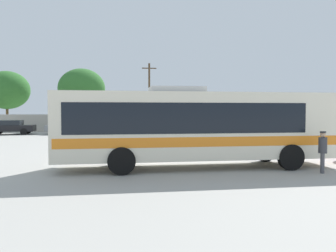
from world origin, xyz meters
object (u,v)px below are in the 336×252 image
(parked_car_third_white, at_px, (128,126))
(parked_car_second_grey, at_px, (67,127))
(parked_car_leftmost_black, at_px, (11,127))
(parked_car_rightmost_dark_blue, at_px, (180,125))
(attendant_by_bus_door, at_px, (323,149))
(utility_pole_near, at_px, (149,95))
(roadside_tree_left, at_px, (7,90))
(roadside_tree_midleft, at_px, (82,88))
(coach_bus_cream_orange, at_px, (194,125))

(parked_car_third_white, bearing_deg, parked_car_second_grey, 179.17)
(parked_car_leftmost_black, height_order, parked_car_rightmost_dark_blue, parked_car_rightmost_dark_blue)
(attendant_by_bus_door, relative_size, utility_pole_near, 0.19)
(parked_car_second_grey, distance_m, parked_car_rightmost_dark_blue, 11.81)
(attendant_by_bus_door, xyz_separation_m, roadside_tree_left, (-21.96, 33.94, 4.07))
(parked_car_third_white, bearing_deg, parked_car_leftmost_black, 178.28)
(roadside_tree_midleft, bearing_deg, parked_car_second_grey, -95.45)
(coach_bus_cream_orange, distance_m, parked_car_leftmost_black, 26.93)
(attendant_by_bus_door, relative_size, parked_car_rightmost_dark_blue, 0.38)
(attendant_by_bus_door, relative_size, parked_car_third_white, 0.35)
(parked_car_rightmost_dark_blue, bearing_deg, utility_pole_near, 115.38)
(parked_car_rightmost_dark_blue, bearing_deg, roadside_tree_left, 156.72)
(coach_bus_cream_orange, height_order, attendant_by_bus_door, coach_bus_cream_orange)
(parked_car_rightmost_dark_blue, xyz_separation_m, roadside_tree_midleft, (-11.11, 6.53, 4.32))
(parked_car_leftmost_black, xyz_separation_m, utility_pole_near, (14.53, 6.38, 3.54))
(roadside_tree_left, bearing_deg, attendant_by_bus_door, -57.10)
(coach_bus_cream_orange, bearing_deg, parked_car_rightmost_dark_blue, 82.11)
(coach_bus_cream_orange, height_order, roadside_tree_left, roadside_tree_left)
(coach_bus_cream_orange, height_order, roadside_tree_midleft, roadside_tree_midleft)
(coach_bus_cream_orange, xyz_separation_m, parked_car_rightmost_dark_blue, (3.22, 23.21, -0.99))
(roadside_tree_midleft, bearing_deg, parked_car_third_white, -52.85)
(parked_car_leftmost_black, xyz_separation_m, roadside_tree_midleft, (6.29, 6.87, 4.36))
(parked_car_rightmost_dark_blue, height_order, utility_pole_near, utility_pole_near)
(parked_car_leftmost_black, xyz_separation_m, parked_car_second_grey, (5.60, -0.26, -0.01))
(roadside_tree_left, bearing_deg, roadside_tree_midleft, -13.79)
(parked_car_leftmost_black, relative_size, roadside_tree_left, 0.61)
(coach_bus_cream_orange, bearing_deg, roadside_tree_left, 118.43)
(parked_car_rightmost_dark_blue, bearing_deg, coach_bus_cream_orange, -97.89)
(coach_bus_cream_orange, xyz_separation_m, parked_car_second_grey, (-8.58, 22.60, -1.04))
(coach_bus_cream_orange, xyz_separation_m, utility_pole_near, (0.35, 29.25, 2.52))
(coach_bus_cream_orange, xyz_separation_m, parked_car_leftmost_black, (-14.18, 22.87, -1.03))
(parked_car_second_grey, height_order, parked_car_third_white, parked_car_third_white)
(parked_car_leftmost_black, distance_m, roadside_tree_midleft, 10.28)
(coach_bus_cream_orange, relative_size, parked_car_third_white, 2.54)
(parked_car_third_white, xyz_separation_m, roadside_tree_left, (-14.93, 9.55, 4.21))
(parked_car_leftmost_black, bearing_deg, parked_car_third_white, -1.72)
(coach_bus_cream_orange, xyz_separation_m, parked_car_third_white, (-2.42, 22.51, -1.02))
(parked_car_second_grey, distance_m, parked_car_third_white, 6.16)
(parked_car_second_grey, height_order, roadside_tree_midleft, roadside_tree_midleft)
(parked_car_leftmost_black, height_order, utility_pole_near, utility_pole_near)
(parked_car_second_grey, relative_size, roadside_tree_left, 0.60)
(roadside_tree_left, bearing_deg, parked_car_leftmost_black, -70.98)
(coach_bus_cream_orange, height_order, parked_car_leftmost_black, coach_bus_cream_orange)
(attendant_by_bus_door, relative_size, roadside_tree_midleft, 0.21)
(parked_car_second_grey, distance_m, utility_pole_near, 11.68)
(parked_car_rightmost_dark_blue, bearing_deg, parked_car_third_white, -172.98)
(attendant_by_bus_door, bearing_deg, roadside_tree_left, 122.90)
(coach_bus_cream_orange, relative_size, parked_car_leftmost_black, 2.57)
(attendant_by_bus_door, height_order, parked_car_third_white, attendant_by_bus_door)
(attendant_by_bus_door, xyz_separation_m, roadside_tree_midleft, (-12.51, 31.62, 4.22))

